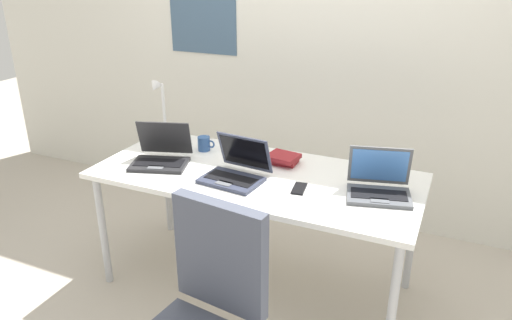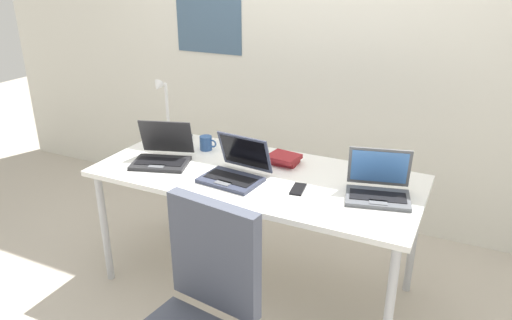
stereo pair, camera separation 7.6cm
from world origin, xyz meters
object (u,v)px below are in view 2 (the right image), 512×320
at_px(laptop_mid_desk, 235,171).
at_px(cell_phone, 298,189).
at_px(pill_bottle, 165,138).
at_px(coffee_mug, 206,143).
at_px(computer_mouse, 188,136).
at_px(laptop_by_keyboard, 378,188).
at_px(laptop_back_left, 162,155).
at_px(desk_lamp, 164,109).
at_px(book_stack, 284,159).

relative_size(laptop_mid_desk, cell_phone, 2.50).
xyz_separation_m(laptop_mid_desk, pill_bottle, (-0.65, 0.27, -0.00)).
bearing_deg(laptop_mid_desk, pill_bottle, 157.38).
height_order(laptop_mid_desk, coffee_mug, laptop_mid_desk).
xyz_separation_m(computer_mouse, coffee_mug, (0.21, -0.12, 0.03)).
xyz_separation_m(laptop_by_keyboard, cell_phone, (-0.38, -0.10, -0.04)).
distance_m(laptop_back_left, computer_mouse, 0.41).
distance_m(laptop_mid_desk, cell_phone, 0.36).
height_order(desk_lamp, book_stack, desk_lamp).
relative_size(desk_lamp, laptop_back_left, 1.04).
distance_m(laptop_back_left, book_stack, 0.71).
bearing_deg(pill_bottle, laptop_by_keyboard, -6.06).
bearing_deg(cell_phone, computer_mouse, 148.73).
xyz_separation_m(book_stack, coffee_mug, (-0.52, -0.00, 0.01)).
xyz_separation_m(laptop_mid_desk, laptop_back_left, (-0.49, 0.02, 0.00)).
relative_size(desk_lamp, book_stack, 2.10).
distance_m(laptop_by_keyboard, laptop_back_left, 1.24).
bearing_deg(laptop_by_keyboard, coffee_mug, 170.67).
relative_size(laptop_back_left, book_stack, 2.03).
height_order(laptop_back_left, book_stack, laptop_back_left).
distance_m(cell_phone, book_stack, 0.35).
distance_m(laptop_mid_desk, pill_bottle, 0.71).
distance_m(cell_phone, coffee_mug, 0.78).
bearing_deg(pill_bottle, coffee_mug, 6.66).
distance_m(computer_mouse, cell_phone, 1.02).
relative_size(laptop_by_keyboard, cell_phone, 2.67).
bearing_deg(coffee_mug, book_stack, 0.28).
bearing_deg(laptop_back_left, book_stack, 23.66).
relative_size(laptop_mid_desk, coffee_mug, 3.01).
xyz_separation_m(laptop_back_left, coffee_mug, (0.13, 0.28, -0.00)).
bearing_deg(laptop_by_keyboard, desk_lamp, 169.71).
xyz_separation_m(cell_phone, pill_bottle, (-1.01, 0.25, 0.04)).
height_order(laptop_by_keyboard, cell_phone, laptop_by_keyboard).
distance_m(desk_lamp, laptop_by_keyboard, 1.50).
height_order(desk_lamp, laptop_back_left, desk_lamp).
distance_m(pill_bottle, coffee_mug, 0.29).
bearing_deg(coffee_mug, computer_mouse, 151.46).
height_order(laptop_by_keyboard, coffee_mug, laptop_by_keyboard).
bearing_deg(coffee_mug, cell_phone, -21.57).
bearing_deg(book_stack, desk_lamp, 174.67).
distance_m(desk_lamp, coffee_mug, 0.40).
height_order(computer_mouse, cell_phone, computer_mouse).
bearing_deg(cell_phone, laptop_back_left, 171.73).
bearing_deg(laptop_back_left, pill_bottle, 122.90).
bearing_deg(computer_mouse, laptop_mid_desk, -43.61).
height_order(computer_mouse, coffee_mug, coffee_mug).
relative_size(laptop_back_left, computer_mouse, 4.02).
relative_size(cell_phone, coffee_mug, 1.20).
distance_m(laptop_by_keyboard, book_stack, 0.61).
bearing_deg(laptop_by_keyboard, computer_mouse, 167.26).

